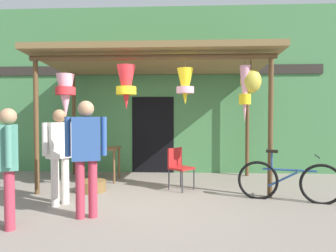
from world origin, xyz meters
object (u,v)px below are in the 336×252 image
at_px(flower_heap_on_table, 84,144).
at_px(customer_foreground, 60,149).
at_px(parked_bicycle, 288,181).
at_px(folding_chair, 179,165).
at_px(display_table, 87,151).
at_px(vendor_in_orange, 9,158).
at_px(shopper_by_bananas, 86,149).
at_px(wicker_basket_by_table, 92,186).

bearing_deg(flower_heap_on_table, customer_foreground, -82.96).
relative_size(flower_heap_on_table, parked_bicycle, 0.37).
relative_size(folding_chair, parked_bicycle, 0.49).
relative_size(flower_heap_on_table, customer_foreground, 0.39).
relative_size(display_table, vendor_in_orange, 0.93).
bearing_deg(parked_bicycle, customer_foreground, -174.03).
distance_m(parked_bicycle, vendor_in_orange, 4.45).
bearing_deg(customer_foreground, shopper_by_bananas, -43.44).
relative_size(customer_foreground, shopper_by_bananas, 0.94).
xyz_separation_m(folding_chair, parked_bicycle, (1.94, -0.77, -0.16)).
relative_size(display_table, shopper_by_bananas, 0.87).
bearing_deg(display_table, folding_chair, -18.87).
bearing_deg(folding_chair, display_table, 161.13).
bearing_deg(wicker_basket_by_table, vendor_in_orange, -104.22).
distance_m(folding_chair, wicker_basket_by_table, 1.79).
height_order(flower_heap_on_table, shopper_by_bananas, shopper_by_bananas).
xyz_separation_m(flower_heap_on_table, customer_foreground, (0.24, -1.97, 0.10)).
relative_size(folding_chair, shopper_by_bananas, 0.49).
distance_m(parked_bicycle, shopper_by_bananas, 3.49).
height_order(folding_chair, wicker_basket_by_table, folding_chair).
bearing_deg(vendor_in_orange, flower_heap_on_table, 89.93).
distance_m(folding_chair, parked_bicycle, 2.09).
distance_m(parked_bicycle, customer_foreground, 3.98).
distance_m(wicker_basket_by_table, vendor_in_orange, 2.20).
xyz_separation_m(display_table, customer_foreground, (0.16, -1.91, 0.26)).
bearing_deg(folding_chair, vendor_in_orange, -134.80).
bearing_deg(wicker_basket_by_table, customer_foreground, -105.53).
distance_m(folding_chair, customer_foreground, 2.34).
bearing_deg(vendor_in_orange, customer_foreground, 76.92).
xyz_separation_m(folding_chair, wicker_basket_by_table, (-1.72, -0.26, -0.40)).
bearing_deg(folding_chair, parked_bicycle, -21.62).
relative_size(wicker_basket_by_table, shopper_by_bananas, 0.33).
bearing_deg(folding_chair, customer_foreground, -149.21).
bearing_deg(flower_heap_on_table, display_table, -34.70).
relative_size(flower_heap_on_table, vendor_in_orange, 0.39).
height_order(parked_bicycle, vendor_in_orange, vendor_in_orange).
xyz_separation_m(flower_heap_on_table, vendor_in_orange, (-0.00, -3.03, 0.10)).
height_order(display_table, vendor_in_orange, vendor_in_orange).
relative_size(display_table, parked_bicycle, 0.88).
height_order(display_table, shopper_by_bananas, shopper_by_bananas).
distance_m(display_table, parked_bicycle, 4.36).
xyz_separation_m(wicker_basket_by_table, customer_foreground, (-0.25, -0.92, 0.84)).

